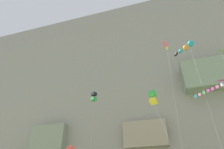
# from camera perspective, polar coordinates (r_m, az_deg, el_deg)

# --- Properties ---
(cliff_face) EXTENTS (180.00, 27.34, 68.90)m
(cliff_face) POSITION_cam_1_polar(r_m,az_deg,el_deg) (67.84, 9.84, -6.01)
(cliff_face) COLOR gray
(cliff_face) RESTS_ON ground
(kite_delta_upper_mid) EXTENTS (1.66, 3.49, 27.72)m
(kite_delta_upper_mid) POSITION_cam_1_polar(r_m,az_deg,el_deg) (42.12, 30.04, 4.28)
(kite_delta_upper_mid) COLOR #8CCC33
(kite_delta_upper_mid) RESTS_ON ground
(kite_windsock_mid_left) EXTENTS (3.51, 8.43, 25.65)m
(kite_windsock_mid_left) POSITION_cam_1_polar(r_m,az_deg,el_deg) (35.06, 21.03, 7.54)
(kite_windsock_mid_left) COLOR teal
(kite_windsock_mid_left) RESTS_ON ground
(kite_banner_mid_center) EXTENTS (5.16, 5.74, 21.76)m
(kite_banner_mid_center) POSITION_cam_1_polar(r_m,az_deg,el_deg) (41.83, 26.72, -4.79)
(kite_banner_mid_center) COLOR black
(kite_banner_mid_center) RESTS_ON ground
(kite_delta_low_center) EXTENTS (2.00, 2.05, 22.11)m
(kite_delta_low_center) POSITION_cam_1_polar(r_m,az_deg,el_deg) (29.02, 16.78, 6.79)
(kite_delta_low_center) COLOR pink
(kite_delta_low_center) RESTS_ON ground
(kite_box_far_right) EXTENTS (1.84, 3.53, 25.58)m
(kite_box_far_right) POSITION_cam_1_polar(r_m,az_deg,el_deg) (46.82, -5.38, -6.55)
(kite_box_far_right) COLOR black
(kite_box_far_right) RESTS_ON ground
(kite_delta_high_left) EXTENTS (3.46, 4.95, 18.29)m
(kite_delta_high_left) POSITION_cam_1_polar(r_m,az_deg,el_deg) (32.92, 30.20, -2.73)
(kite_delta_high_left) COLOR #CC3399
(kite_delta_high_left) RESTS_ON ground
(kite_box_far_left) EXTENTS (3.39, 4.56, 14.05)m
(kite_box_far_left) POSITION_cam_1_polar(r_m,az_deg,el_deg) (23.16, 11.99, -6.69)
(kite_box_far_left) COLOR green
(kite_box_far_left) RESTS_ON ground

